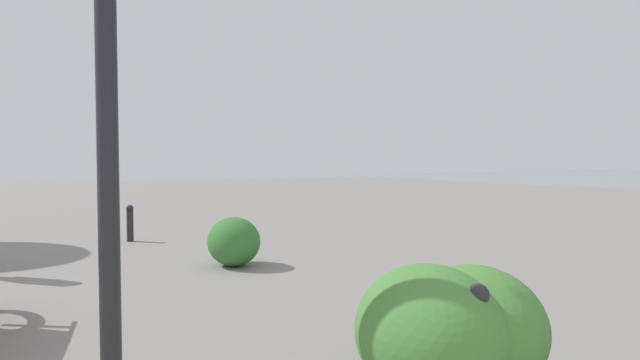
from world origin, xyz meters
The scene contains 6 objects.
lamppost centered at (3.71, 0.76, 2.52)m, with size 0.98×0.28×3.74m.
bollard_near centered at (2.01, -0.92, 0.41)m, with size 0.13×0.13×0.79m.
bollard_mid centered at (9.79, -0.69, 0.35)m, with size 0.13×0.13×0.68m.
shrub_low centered at (2.29, -1.23, 0.40)m, with size 0.95×0.86×0.81m.
shrub_round centered at (2.33, -0.86, 0.43)m, with size 1.00×0.90×0.85m.
shrub_wide centered at (6.74, -1.43, 0.35)m, with size 0.81×0.73×0.69m.
Camera 1 is at (0.06, 1.42, 1.51)m, focal length 28.67 mm.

